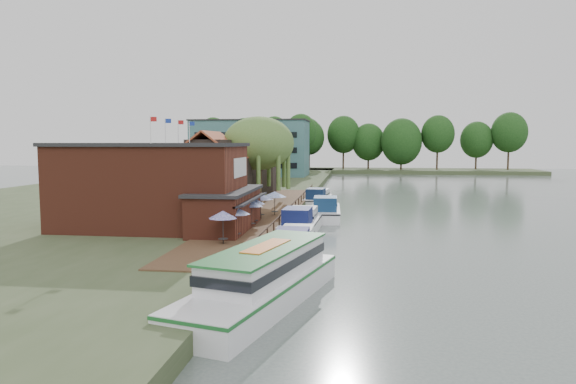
{
  "coord_description": "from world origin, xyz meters",
  "views": [
    {
      "loc": [
        1.18,
        -42.18,
        8.26
      ],
      "look_at": [
        -6.0,
        12.0,
        3.0
      ],
      "focal_mm": 32.0,
      "sensor_mm": 36.0,
      "label": 1
    }
  ],
  "objects_px": {
    "hotel_block": "(251,148)",
    "cottage_b": "(210,165)",
    "tour_boat": "(261,276)",
    "umbrella_3": "(254,211)",
    "willow": "(259,160)",
    "swan": "(309,281)",
    "cottage_c": "(253,163)",
    "umbrella_4": "(261,206)",
    "umbrella_2": "(252,214)",
    "cottage_a": "(211,169)",
    "umbrella_0": "(223,227)",
    "cruiser_1": "(301,219)",
    "pub": "(173,186)",
    "cruiser_0": "(295,242)",
    "umbrella_5": "(275,203)",
    "umbrella_1": "(236,223)",
    "cruiser_2": "(326,207)",
    "cruiser_3": "(318,196)"
  },
  "relations": [
    {
      "from": "hotel_block",
      "to": "cottage_b",
      "type": "height_order",
      "value": "hotel_block"
    },
    {
      "from": "pub",
      "to": "umbrella_4",
      "type": "relative_size",
      "value": 8.3
    },
    {
      "from": "cottage_a",
      "to": "umbrella_1",
      "type": "distance_m",
      "value": 20.54
    },
    {
      "from": "tour_boat",
      "to": "umbrella_3",
      "type": "bearing_deg",
      "value": 117.27
    },
    {
      "from": "umbrella_3",
      "to": "umbrella_5",
      "type": "height_order",
      "value": "same"
    },
    {
      "from": "cottage_b",
      "to": "willow",
      "type": "height_order",
      "value": "willow"
    },
    {
      "from": "cruiser_1",
      "to": "cottage_c",
      "type": "bearing_deg",
      "value": 111.27
    },
    {
      "from": "umbrella_3",
      "to": "umbrella_2",
      "type": "bearing_deg",
      "value": -85.62
    },
    {
      "from": "hotel_block",
      "to": "umbrella_4",
      "type": "height_order",
      "value": "hotel_block"
    },
    {
      "from": "cruiser_0",
      "to": "cruiser_1",
      "type": "bearing_deg",
      "value": 93.66
    },
    {
      "from": "umbrella_0",
      "to": "umbrella_2",
      "type": "distance_m",
      "value": 7.17
    },
    {
      "from": "cruiser_0",
      "to": "umbrella_0",
      "type": "bearing_deg",
      "value": -169.35
    },
    {
      "from": "willow",
      "to": "swan",
      "type": "height_order",
      "value": "willow"
    },
    {
      "from": "cottage_c",
      "to": "umbrella_4",
      "type": "xyz_separation_m",
      "value": [
        6.28,
        -27.72,
        -2.96
      ]
    },
    {
      "from": "hotel_block",
      "to": "cottage_c",
      "type": "xyz_separation_m",
      "value": [
        8.0,
        -37.0,
        -1.9
      ]
    },
    {
      "from": "hotel_block",
      "to": "cottage_c",
      "type": "relative_size",
      "value": 2.99
    },
    {
      "from": "tour_boat",
      "to": "cruiser_1",
      "type": "bearing_deg",
      "value": 105.58
    },
    {
      "from": "cruiser_3",
      "to": "umbrella_2",
      "type": "bearing_deg",
      "value": -94.33
    },
    {
      "from": "cottage_b",
      "to": "willow",
      "type": "relative_size",
      "value": 0.92
    },
    {
      "from": "cottage_c",
      "to": "tour_boat",
      "type": "bearing_deg",
      "value": -78.18
    },
    {
      "from": "hotel_block",
      "to": "umbrella_1",
      "type": "xyz_separation_m",
      "value": [
        14.31,
        -74.96,
        -4.86
      ]
    },
    {
      "from": "hotel_block",
      "to": "willow",
      "type": "relative_size",
      "value": 2.44
    },
    {
      "from": "umbrella_3",
      "to": "cruiser_1",
      "type": "height_order",
      "value": "umbrella_3"
    },
    {
      "from": "umbrella_2",
      "to": "cruiser_1",
      "type": "xyz_separation_m",
      "value": [
        3.71,
        4.11,
        -1.0
      ]
    },
    {
      "from": "willow",
      "to": "cruiser_2",
      "type": "relative_size",
      "value": 0.98
    },
    {
      "from": "pub",
      "to": "swan",
      "type": "height_order",
      "value": "pub"
    },
    {
      "from": "umbrella_3",
      "to": "cruiser_1",
      "type": "xyz_separation_m",
      "value": [
        3.83,
        2.45,
        -1.0
      ]
    },
    {
      "from": "cruiser_1",
      "to": "cruiser_3",
      "type": "height_order",
      "value": "cruiser_1"
    },
    {
      "from": "umbrella_4",
      "to": "cruiser_2",
      "type": "height_order",
      "value": "umbrella_4"
    },
    {
      "from": "willow",
      "to": "umbrella_5",
      "type": "distance_m",
      "value": 12.64
    },
    {
      "from": "cruiser_2",
      "to": "tour_boat",
      "type": "height_order",
      "value": "tour_boat"
    },
    {
      "from": "umbrella_5",
      "to": "cottage_c",
      "type": "bearing_deg",
      "value": 105.94
    },
    {
      "from": "umbrella_3",
      "to": "tour_boat",
      "type": "height_order",
      "value": "umbrella_3"
    },
    {
      "from": "cruiser_1",
      "to": "umbrella_5",
      "type": "bearing_deg",
      "value": 131.75
    },
    {
      "from": "hotel_block",
      "to": "umbrella_1",
      "type": "relative_size",
      "value": 10.69
    },
    {
      "from": "cottage_a",
      "to": "umbrella_2",
      "type": "height_order",
      "value": "cottage_a"
    },
    {
      "from": "willow",
      "to": "tour_boat",
      "type": "bearing_deg",
      "value": -79.06
    },
    {
      "from": "hotel_block",
      "to": "umbrella_2",
      "type": "xyz_separation_m",
      "value": [
        14.51,
        -70.06,
        -4.86
      ]
    },
    {
      "from": "umbrella_5",
      "to": "hotel_block",
      "type": "bearing_deg",
      "value": 103.74
    },
    {
      "from": "swan",
      "to": "cottage_b",
      "type": "bearing_deg",
      "value": 114.11
    },
    {
      "from": "umbrella_0",
      "to": "swan",
      "type": "distance_m",
      "value": 9.03
    },
    {
      "from": "pub",
      "to": "cruiser_0",
      "type": "distance_m",
      "value": 12.6
    },
    {
      "from": "hotel_block",
      "to": "umbrella_4",
      "type": "xyz_separation_m",
      "value": [
        14.28,
        -64.72,
        -4.86
      ]
    },
    {
      "from": "umbrella_2",
      "to": "willow",
      "type": "bearing_deg",
      "value": 98.96
    },
    {
      "from": "umbrella_3",
      "to": "swan",
      "type": "bearing_deg",
      "value": -67.06
    },
    {
      "from": "cottage_a",
      "to": "tour_boat",
      "type": "height_order",
      "value": "cottage_a"
    },
    {
      "from": "hotel_block",
      "to": "cottage_c",
      "type": "bearing_deg",
      "value": -77.8
    },
    {
      "from": "hotel_block",
      "to": "swan",
      "type": "distance_m",
      "value": 85.74
    },
    {
      "from": "umbrella_2",
      "to": "cottage_a",
      "type": "bearing_deg",
      "value": 118.1
    },
    {
      "from": "cruiser_0",
      "to": "cruiser_3",
      "type": "bearing_deg",
      "value": 90.92
    }
  ]
}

